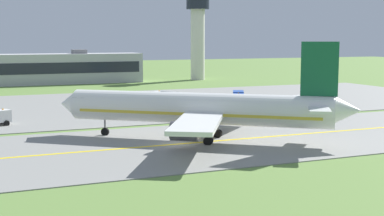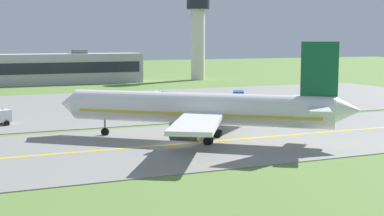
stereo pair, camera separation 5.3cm
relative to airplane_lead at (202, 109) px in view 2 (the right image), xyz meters
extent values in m
plane|color=olive|center=(-4.01, -1.31, -4.13)|extent=(500.00, 500.00, 0.00)
cube|color=gray|center=(-4.01, -1.31, -4.08)|extent=(240.00, 28.00, 0.10)
cube|color=gray|center=(5.99, 40.69, -4.08)|extent=(140.00, 52.00, 0.10)
cube|color=yellow|center=(-4.01, -1.31, -4.03)|extent=(220.00, 0.60, 0.01)
cylinder|color=white|center=(-0.38, 0.30, 0.07)|extent=(29.12, 24.27, 4.00)
cone|color=white|center=(-14.64, 11.62, 0.07)|extent=(4.40, 4.59, 3.80)
cone|color=white|center=(14.03, -11.13, 0.47)|extent=(4.62, 4.65, 3.40)
cube|color=gold|center=(-0.38, 0.30, -0.43)|extent=(27.04, 22.64, 0.36)
cube|color=#1E232D|center=(-12.92, 10.25, 0.77)|extent=(3.52, 3.78, 0.70)
cube|color=white|center=(-3.94, -7.72, -0.43)|extent=(11.74, 15.36, 0.50)
cylinder|color=#47474C|center=(-4.27, -4.91, -1.83)|extent=(4.09, 3.92, 2.30)
cylinder|color=black|center=(-5.52, -3.92, -1.83)|extent=(1.50, 1.80, 2.10)
cube|color=white|center=(6.62, 5.59, -0.43)|extent=(14.18, 13.82, 0.50)
cylinder|color=#47474C|center=(3.81, 5.27, -1.83)|extent=(4.09, 3.92, 2.30)
cylinder|color=black|center=(2.56, 6.27, -1.83)|extent=(1.50, 1.80, 2.10)
cube|color=#145938|center=(11.37, -9.02, 5.32)|extent=(3.70, 3.05, 6.50)
cube|color=white|center=(9.54, -11.65, 0.87)|extent=(5.24, 6.35, 0.30)
cube|color=white|center=(13.51, -6.64, 0.87)|extent=(5.91, 5.96, 0.30)
cylinder|color=slate|center=(-10.57, 8.38, -2.76)|extent=(0.24, 0.24, 1.65)
cylinder|color=black|center=(-10.57, 8.38, -3.58)|extent=(1.08, 0.96, 1.10)
cylinder|color=slate|center=(-0.43, -2.98, -2.76)|extent=(0.24, 0.24, 1.65)
cylinder|color=black|center=(-0.60, -3.19, -3.58)|extent=(1.08, 0.96, 1.10)
cylinder|color=black|center=(-0.26, -2.76, -3.58)|extent=(1.08, 0.96, 1.10)
cylinder|color=slate|center=(2.80, 1.10, -2.76)|extent=(0.24, 0.24, 1.65)
cylinder|color=black|center=(2.63, 0.88, -3.58)|extent=(1.08, 0.96, 1.10)
cylinder|color=black|center=(2.97, 1.31, -3.58)|extent=(1.08, 0.96, 1.10)
cube|color=orange|center=(32.83, 23.40, -2.63)|extent=(2.33, 2.46, 1.80)
cube|color=#1E232D|center=(33.56, 23.64, -2.32)|extent=(0.69, 1.79, 0.81)
cylinder|color=silver|center=(29.98, 22.47, -2.38)|extent=(4.55, 3.01, 1.80)
cube|color=#383838|center=(29.98, 22.47, -3.41)|extent=(4.64, 3.30, 0.24)
cylinder|color=orange|center=(32.83, 23.40, -1.63)|extent=(0.20, 0.20, 0.18)
cylinder|color=black|center=(32.52, 24.35, -3.68)|extent=(0.95, 0.56, 0.90)
cylinder|color=black|center=(33.14, 22.45, -3.68)|extent=(0.95, 0.56, 0.90)
cylinder|color=black|center=(28.86, 23.21, -3.68)|extent=(0.95, 0.56, 0.90)
cylinder|color=black|center=(29.51, 21.21, -3.68)|extent=(0.95, 0.56, 0.90)
cube|color=#264CA5|center=(21.43, 30.67, -2.63)|extent=(2.60, 2.51, 1.80)
cube|color=#1E232D|center=(21.09, 29.99, -2.32)|extent=(1.69, 0.94, 0.81)
cube|color=#264CA5|center=(22.79, 33.35, -2.53)|extent=(3.77, 4.70, 2.00)
cylinder|color=orange|center=(21.43, 30.67, -1.63)|extent=(0.20, 0.20, 0.18)
cylinder|color=black|center=(22.33, 30.22, -3.68)|extent=(0.68, 0.94, 0.90)
cylinder|color=black|center=(20.54, 31.12, -3.68)|extent=(0.68, 0.94, 0.90)
cylinder|color=black|center=(24.11, 33.62, -3.68)|extent=(0.68, 0.94, 0.90)
cylinder|color=black|center=(22.24, 34.57, -3.68)|extent=(0.68, 0.94, 0.90)
cube|color=silver|center=(-22.60, 22.83, -2.63)|extent=(2.40, 2.51, 1.80)
cube|color=#1E232D|center=(-21.89, 23.10, -2.32)|extent=(0.77, 1.76, 0.81)
cylinder|color=orange|center=(-22.60, 22.83, -1.63)|extent=(0.20, 0.20, 0.18)
cylinder|color=black|center=(-22.96, 23.76, -3.68)|extent=(0.95, 0.60, 0.90)
cylinder|color=black|center=(-22.25, 21.90, -3.68)|extent=(0.95, 0.60, 0.90)
cube|color=silver|center=(8.75, 41.11, -2.63)|extent=(2.56, 2.46, 1.80)
cube|color=#1E232D|center=(8.44, 41.80, -2.32)|extent=(1.73, 0.86, 0.81)
cylinder|color=silver|center=(9.98, 38.37, -2.38)|extent=(3.36, 4.57, 1.80)
cube|color=#383838|center=(9.98, 38.37, -3.41)|extent=(3.64, 4.69, 0.24)
cylinder|color=orange|center=(8.75, 41.11, -1.63)|extent=(0.20, 0.20, 0.18)
cylinder|color=black|center=(7.84, 40.70, -3.68)|extent=(0.64, 0.94, 0.90)
cylinder|color=black|center=(9.67, 41.51, -3.68)|extent=(0.64, 0.94, 0.90)
cylinder|color=black|center=(9.37, 37.17, -3.68)|extent=(0.64, 0.94, 0.90)
cylinder|color=black|center=(11.28, 38.03, -3.68)|extent=(0.64, 0.94, 0.90)
cube|color=#B2B2B7|center=(-8.05, 97.54, 0.18)|extent=(59.59, 10.20, 8.63)
cube|color=#1E232D|center=(-8.05, 92.39, 0.62)|extent=(57.21, 0.10, 3.11)
cube|color=slate|center=(3.87, 97.54, 5.10)|extent=(4.00, 4.00, 1.20)
cylinder|color=silver|center=(40.84, 95.32, 6.90)|extent=(4.40, 4.40, 22.07)
cylinder|color=#1E232D|center=(40.84, 95.32, 19.54)|extent=(7.20, 7.20, 3.20)
cone|color=orange|center=(13.04, 10.64, -3.83)|extent=(0.44, 0.44, 0.60)
camera|label=1|loc=(-27.89, -62.86, 8.96)|focal=50.91mm
camera|label=2|loc=(-27.84, -62.88, 8.96)|focal=50.91mm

